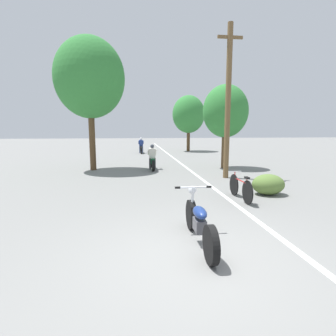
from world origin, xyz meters
TOP-DOWN VIEW (x-y plane):
  - ground_plane at (0.00, 0.00)m, footprint 120.00×120.00m
  - lane_stripe_edge at (1.87, 12.40)m, footprint 0.14×48.00m
  - utility_pole at (3.05, 7.08)m, footprint 1.10×0.24m
  - roadside_tree_right_near at (3.98, 10.03)m, footprint 2.53×2.28m
  - roadside_tree_right_far at (4.24, 21.55)m, footprint 3.20×2.88m
  - roadside_tree_left at (-3.33, 10.20)m, footprint 3.62×3.26m
  - roadside_bush at (3.41, 3.89)m, footprint 1.10×0.88m
  - motorcycle_foreground at (0.16, 0.43)m, footprint 0.79×2.20m
  - motorcycle_rider_lead at (-0.12, 10.05)m, footprint 0.50×2.03m
  - motorcycle_rider_far at (-0.51, 19.98)m, footprint 0.50×2.08m
  - bicycle_parked at (2.22, 3.39)m, footprint 0.44×1.80m

SIDE VIEW (x-z plane):
  - ground_plane at x=0.00m, z-range 0.00..0.00m
  - lane_stripe_edge at x=1.87m, z-range 0.00..0.01m
  - roadside_bush at x=3.41m, z-range 0.00..0.70m
  - bicycle_parked at x=2.22m, z-range -0.03..0.80m
  - motorcycle_foreground at x=0.16m, z-range -0.09..0.93m
  - motorcycle_rider_lead at x=-0.12m, z-range -0.17..1.21m
  - motorcycle_rider_far at x=-0.51m, z-range -0.18..1.26m
  - roadside_tree_right_near at x=3.98m, z-range 0.84..5.49m
  - utility_pole at x=3.05m, z-range 0.09..6.77m
  - roadside_tree_right_far at x=4.24m, z-range 0.89..6.38m
  - roadside_tree_left at x=-3.33m, z-range 1.36..8.28m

